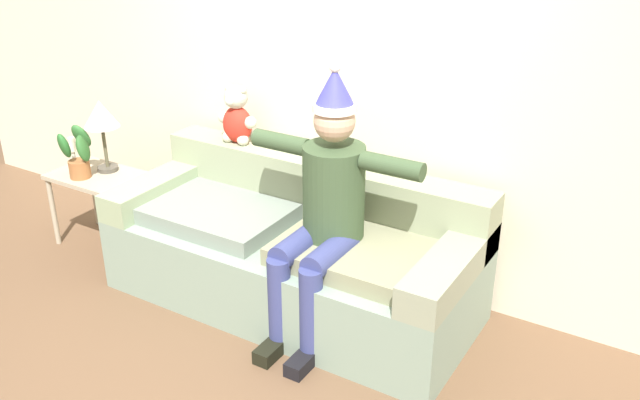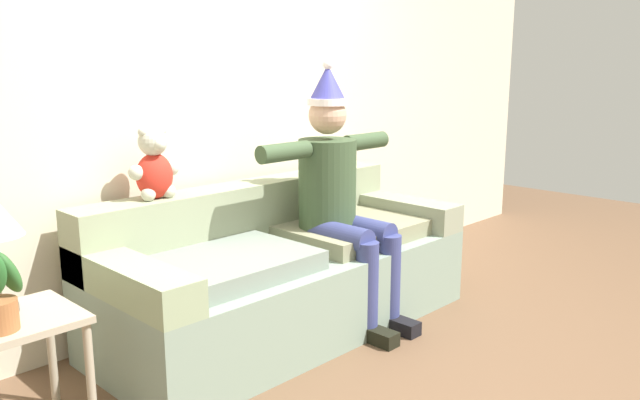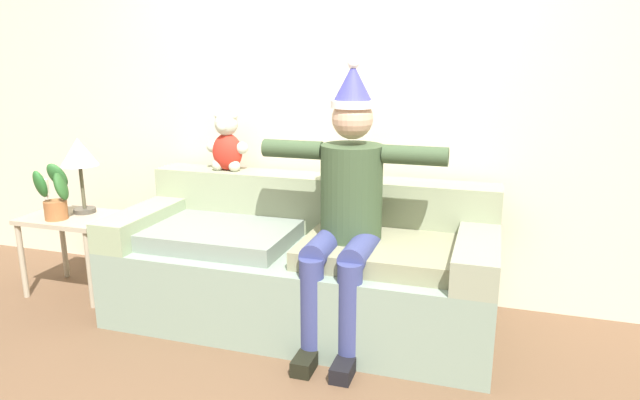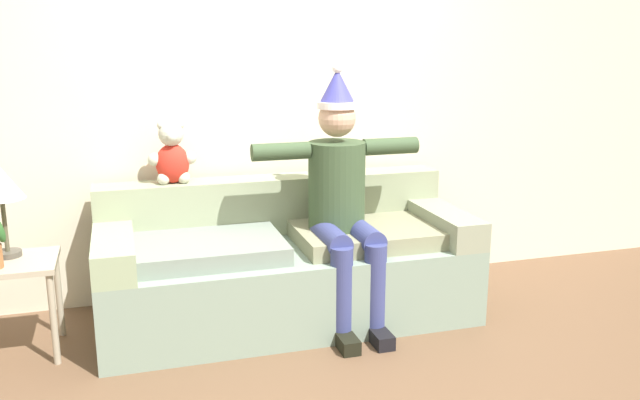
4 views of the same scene
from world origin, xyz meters
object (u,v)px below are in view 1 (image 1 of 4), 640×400
at_px(couch, 295,251).
at_px(teddy_bear, 237,117).
at_px(side_table, 96,184).
at_px(candle_tall, 73,149).
at_px(person_seated, 325,204).
at_px(table_lamp, 101,117).
at_px(potted_plant, 78,154).

height_order(couch, teddy_bear, teddy_bear).
xyz_separation_m(side_table, candle_tall, (-0.16, -0.02, 0.23)).
distance_m(teddy_bear, side_table, 1.16).
xyz_separation_m(person_seated, teddy_bear, (-0.93, 0.46, 0.20)).
height_order(couch, candle_tall, couch).
relative_size(teddy_bear, table_lamp, 0.76).
bearing_deg(person_seated, side_table, 177.93).
xyz_separation_m(teddy_bear, potted_plant, (-0.98, -0.48, -0.29)).
xyz_separation_m(person_seated, potted_plant, (-1.91, -0.02, -0.09)).
height_order(side_table, candle_tall, candle_tall).
xyz_separation_m(couch, teddy_bear, (-0.62, 0.30, 0.66)).
distance_m(couch, candle_tall, 1.78).
relative_size(teddy_bear, side_table, 0.65).
bearing_deg(potted_plant, teddy_bear, 26.06).
bearing_deg(side_table, teddy_bear, 22.16).
bearing_deg(side_table, table_lamp, 65.59).
bearing_deg(potted_plant, candle_tall, 152.06).
relative_size(side_table, candle_tall, 2.48).
bearing_deg(person_seated, teddy_bear, 153.81).
height_order(teddy_bear, table_lamp, teddy_bear).
bearing_deg(table_lamp, teddy_bear, 18.28).
relative_size(side_table, table_lamp, 1.17).
height_order(person_seated, potted_plant, person_seated).
distance_m(side_table, potted_plant, 0.27).
xyz_separation_m(teddy_bear, table_lamp, (-0.91, -0.30, -0.07)).
height_order(person_seated, candle_tall, person_seated).
relative_size(person_seated, potted_plant, 4.10).
bearing_deg(side_table, candle_tall, -173.04).
relative_size(side_table, potted_plant, 1.56).
distance_m(person_seated, candle_tall, 2.05).
bearing_deg(table_lamp, side_table, -114.41).
bearing_deg(table_lamp, candle_tall, -152.38).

